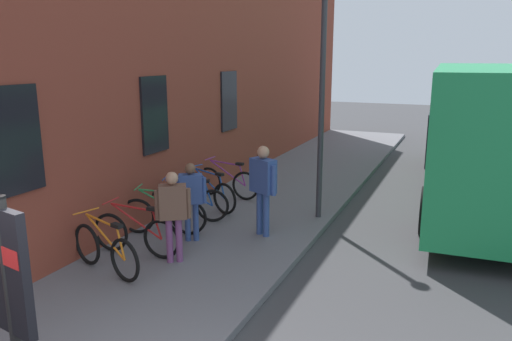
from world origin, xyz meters
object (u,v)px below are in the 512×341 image
at_px(bicycle_mid_rack, 105,250).
at_px(bicycle_leaning_wall, 163,215).
at_px(city_bus, 486,124).
at_px(transit_info_sign, 10,289).
at_px(street_lamp, 322,84).
at_px(bicycle_nearest_sign, 136,234).
at_px(pedestrian_by_facade, 191,194).
at_px(bicycle_under_window, 189,204).
at_px(pedestrian_crossing_street, 263,182).
at_px(bicycle_end_of_row, 209,193).
at_px(bicycle_beside_lamp, 227,182).
at_px(pedestrian_near_bus, 173,208).

bearing_deg(bicycle_mid_rack, bicycle_leaning_wall, 4.54).
bearing_deg(city_bus, bicycle_leaning_wall, 134.88).
height_order(transit_info_sign, city_bus, city_bus).
bearing_deg(street_lamp, bicycle_nearest_sign, 144.71).
relative_size(pedestrian_by_facade, street_lamp, 0.31).
bearing_deg(transit_info_sign, bicycle_mid_rack, 29.63).
xyz_separation_m(bicycle_under_window, pedestrian_by_facade, (-0.96, -0.65, 0.54)).
xyz_separation_m(bicycle_leaning_wall, pedestrian_crossing_street, (0.73, -1.84, 0.71)).
height_order(bicycle_end_of_row, transit_info_sign, transit_info_sign).
bearing_deg(transit_info_sign, bicycle_leaning_wall, 21.25).
bearing_deg(bicycle_end_of_row, city_bus, -55.15).
bearing_deg(pedestrian_by_facade, city_bus, -41.02).
height_order(bicycle_beside_lamp, pedestrian_crossing_street, pedestrian_crossing_street).
bearing_deg(pedestrian_by_facade, bicycle_nearest_sign, 151.17).
distance_m(transit_info_sign, pedestrian_by_facade, 5.31).
bearing_deg(bicycle_under_window, bicycle_end_of_row, 0.00).
relative_size(bicycle_beside_lamp, pedestrian_near_bus, 1.11).
height_order(bicycle_under_window, street_lamp, street_lamp).
xyz_separation_m(bicycle_leaning_wall, bicycle_end_of_row, (1.79, -0.05, 0.00)).
xyz_separation_m(bicycle_end_of_row, pedestrian_near_bus, (-2.86, -0.89, 0.59)).
relative_size(bicycle_leaning_wall, pedestrian_crossing_street, 0.94).
bearing_deg(bicycle_under_window, pedestrian_crossing_street, -94.57).
bearing_deg(bicycle_leaning_wall, pedestrian_crossing_street, -68.46).
height_order(pedestrian_by_facade, street_lamp, street_lamp).
distance_m(bicycle_mid_rack, bicycle_nearest_sign, 0.82).
height_order(transit_info_sign, pedestrian_near_bus, transit_info_sign).
relative_size(bicycle_beside_lamp, pedestrian_crossing_street, 0.98).
height_order(bicycle_nearest_sign, bicycle_leaning_wall, same).
bearing_deg(bicycle_beside_lamp, bicycle_nearest_sign, -177.67).
relative_size(city_bus, pedestrian_crossing_street, 5.88).
distance_m(bicycle_under_window, city_bus, 7.73).
height_order(bicycle_under_window, bicycle_end_of_row, same).
xyz_separation_m(bicycle_leaning_wall, street_lamp, (2.28, -2.53, 2.52)).
relative_size(bicycle_end_of_row, transit_info_sign, 0.71).
height_order(bicycle_mid_rack, pedestrian_by_facade, pedestrian_by_facade).
relative_size(transit_info_sign, pedestrian_near_bus, 1.50).
relative_size(bicycle_leaning_wall, transit_info_sign, 0.71).
relative_size(bicycle_end_of_row, pedestrian_crossing_street, 0.94).
bearing_deg(city_bus, pedestrian_near_bus, 144.61).
distance_m(bicycle_nearest_sign, bicycle_under_window, 1.96).
xyz_separation_m(bicycle_beside_lamp, transit_info_sign, (-8.03, -2.03, 1.21)).
xyz_separation_m(bicycle_mid_rack, street_lamp, (4.18, -2.38, 2.52)).
xyz_separation_m(bicycle_mid_rack, pedestrian_by_facade, (1.82, -0.55, 0.54)).
xyz_separation_m(bicycle_leaning_wall, bicycle_beside_lamp, (2.84, 0.01, 0.00)).
relative_size(bicycle_leaning_wall, city_bus, 0.16).
distance_m(bicycle_mid_rack, pedestrian_near_bus, 1.29).
height_order(bicycle_leaning_wall, bicycle_end_of_row, same).
distance_m(bicycle_leaning_wall, street_lamp, 4.23).
distance_m(pedestrian_crossing_street, street_lamp, 2.48).
bearing_deg(street_lamp, bicycle_end_of_row, 101.20).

